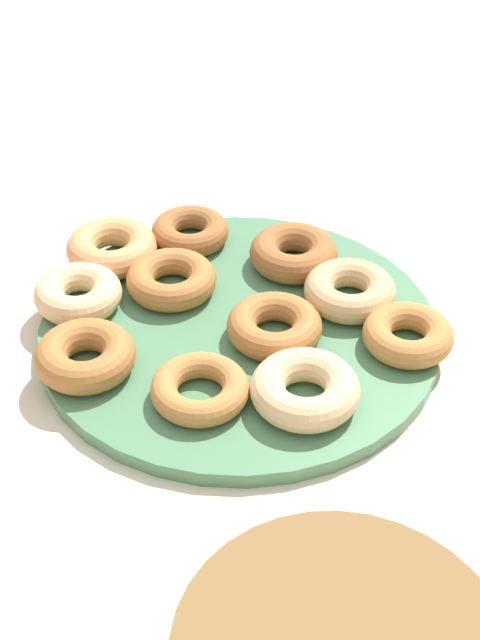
{
  "coord_description": "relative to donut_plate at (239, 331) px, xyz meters",
  "views": [
    {
      "loc": [
        0.02,
        0.65,
        0.54
      ],
      "look_at": [
        0.0,
        0.03,
        0.04
      ],
      "focal_mm": 52.83,
      "sensor_mm": 36.0,
      "label": 1
    }
  ],
  "objects": [
    {
      "name": "donut_8",
      "position": [
        0.12,
        -0.1,
        0.02
      ],
      "size": [
        0.12,
        0.12,
        0.03
      ],
      "primitive_type": "torus",
      "rotation": [
        0.0,
        0.0,
        5.33
      ],
      "color": "tan",
      "rests_on": "donut_plate"
    },
    {
      "name": "donut_1",
      "position": [
        -0.14,
        0.03,
        0.02
      ],
      "size": [
        0.1,
        0.1,
        0.02
      ],
      "primitive_type": "torus",
      "rotation": [
        0.0,
        0.0,
        5.92
      ],
      "color": "#BC7A3D",
      "rests_on": "donut_plate"
    },
    {
      "name": "donut_plate",
      "position": [
        0.0,
        0.0,
        0.0
      ],
      "size": [
        0.36,
        0.36,
        0.01
      ],
      "primitive_type": "cylinder",
      "color": "#4C7F56",
      "rests_on": "ground_plane"
    },
    {
      "name": "donut_0",
      "position": [
        -0.06,
        -0.09,
        0.02
      ],
      "size": [
        0.11,
        0.11,
        0.03
      ],
      "primitive_type": "torus",
      "rotation": [
        0.0,
        0.0,
        2.86
      ],
      "color": "#995B2D",
      "rests_on": "donut_plate"
    },
    {
      "name": "donut_2",
      "position": [
        0.03,
        0.09,
        0.02
      ],
      "size": [
        0.11,
        0.11,
        0.02
      ],
      "primitive_type": "torus",
      "rotation": [
        0.0,
        0.0,
        3.83
      ],
      "color": "#BC7A3D",
      "rests_on": "donut_plate"
    },
    {
      "name": "donut_5",
      "position": [
        0.06,
        -0.05,
        0.02
      ],
      "size": [
        0.11,
        0.11,
        0.03
      ],
      "primitive_type": "torus",
      "rotation": [
        0.0,
        0.0,
        2.7
      ],
      "color": "#AD6B33",
      "rests_on": "donut_plate"
    },
    {
      "name": "donut_4",
      "position": [
        0.13,
        0.05,
        0.02
      ],
      "size": [
        0.09,
        0.09,
        0.03
      ],
      "primitive_type": "torus",
      "rotation": [
        0.0,
        0.0,
        4.65
      ],
      "color": "#AD6B33",
      "rests_on": "donut_plate"
    },
    {
      "name": "donut_7",
      "position": [
        0.14,
        -0.03,
        0.02
      ],
      "size": [
        0.09,
        0.09,
        0.03
      ],
      "primitive_type": "torus",
      "rotation": [
        0.0,
        0.0,
        4.84
      ],
      "color": "#EABC84",
      "rests_on": "donut_plate"
    },
    {
      "name": "ground_plane",
      "position": [
        0.0,
        0.0,
        -0.01
      ],
      "size": [
        2.4,
        2.4,
        0.0
      ],
      "primitive_type": "plane",
      "color": "beige"
    },
    {
      "name": "donut_10",
      "position": [
        -0.1,
        -0.03,
        0.02
      ],
      "size": [
        0.11,
        0.11,
        0.03
      ],
      "primitive_type": "torus",
      "rotation": [
        0.0,
        0.0,
        5.21
      ],
      "color": "tan",
      "rests_on": "donut_plate"
    },
    {
      "name": "donut_6",
      "position": [
        0.04,
        -0.13,
        0.02
      ],
      "size": [
        0.08,
        0.08,
        0.02
      ],
      "primitive_type": "torus",
      "rotation": [
        0.0,
        0.0,
        1.68
      ],
      "color": "#995B2D",
      "rests_on": "donut_plate"
    },
    {
      "name": "donut_3",
      "position": [
        -0.05,
        0.1,
        0.02
      ],
      "size": [
        0.13,
        0.13,
        0.03
      ],
      "primitive_type": "torus",
      "rotation": [
        0.0,
        0.0,
        0.76
      ],
      "color": "#EABC84",
      "rests_on": "donut_plate"
    },
    {
      "name": "donut_9",
      "position": [
        -0.03,
        0.02,
        0.02
      ],
      "size": [
        0.1,
        0.1,
        0.03
      ],
      "primitive_type": "torus",
      "rotation": [
        0.0,
        0.0,
        3.41
      ],
      "color": "#AD6B33",
      "rests_on": "donut_plate"
    }
  ]
}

